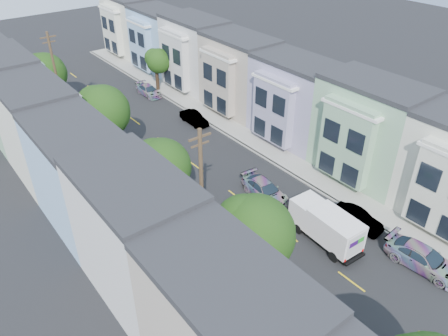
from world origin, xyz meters
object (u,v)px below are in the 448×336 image
at_px(fedex_truck, 326,225).
at_px(tree_d, 102,112).
at_px(tree_c, 161,168).
at_px(lead_sedan, 265,190).
at_px(tree_b, 253,235).
at_px(parked_right_d, 149,91).
at_px(parked_left_b, 326,335).
at_px(utility_pole_near, 202,197).
at_px(parked_left_d, 158,186).
at_px(parked_left_c, 241,259).
at_px(tree_e, 45,74).
at_px(utility_pole_far, 57,80).
at_px(tree_far_r, 158,61).
at_px(parked_right_b, 357,219).
at_px(parked_right_c, 194,118).
at_px(parked_right_a, 423,258).

bearing_deg(fedex_truck, tree_d, 115.76).
height_order(tree_c, lead_sedan, tree_c).
relative_size(tree_b, parked_right_d, 1.89).
xyz_separation_m(tree_b, parked_right_d, (11.20, 32.44, -4.82)).
height_order(tree_b, lead_sedan, tree_b).
distance_m(tree_b, parked_left_b, 7.04).
xyz_separation_m(utility_pole_near, lead_sedan, (8.14, 2.54, -4.44)).
bearing_deg(parked_left_d, lead_sedan, -47.68).
bearing_deg(parked_left_c, parked_left_b, -84.49).
distance_m(tree_e, fedex_truck, 35.47).
xyz_separation_m(tree_d, utility_pole_far, (0.00, 11.11, -0.45)).
bearing_deg(tree_far_r, tree_d, -135.06).
bearing_deg(parked_right_b, utility_pole_far, 104.56).
bearing_deg(parked_left_b, parked_right_c, 69.93).
xyz_separation_m(parked_right_b, parked_right_d, (0.00, 31.95, -0.04)).
bearing_deg(tree_b, parked_left_c, 61.97).
xyz_separation_m(tree_b, fedex_truck, (7.92, 0.86, -3.93)).
height_order(parked_left_b, parked_right_b, parked_right_b).
relative_size(tree_d, parked_left_d, 2.10).
bearing_deg(tree_e, parked_right_c, -48.90).
xyz_separation_m(tree_c, fedex_truck, (7.92, -9.36, -3.28)).
relative_size(parked_left_c, parked_right_d, 1.21).
relative_size(utility_pole_far, parked_right_d, 2.42).
height_order(utility_pole_far, parked_left_d, utility_pole_far).
height_order(tree_c, fedex_truck, tree_c).
bearing_deg(parked_left_d, parked_right_d, 56.98).
distance_m(tree_c, parked_right_b, 15.40).
xyz_separation_m(tree_d, tree_e, (0.00, 15.38, -1.11)).
bearing_deg(parked_left_d, tree_d, 97.27).
relative_size(tree_far_r, parked_left_c, 1.08).
bearing_deg(parked_right_a, parked_left_c, 137.31).
bearing_deg(lead_sedan, tree_d, 127.92).
bearing_deg(parked_right_d, parked_right_a, -90.81).
distance_m(utility_pole_far, lead_sedan, 25.22).
bearing_deg(parked_right_a, parked_right_c, 85.34).
height_order(utility_pole_far, parked_right_c, utility_pole_far).
relative_size(tree_e, parked_right_c, 1.77).
distance_m(fedex_truck, parked_right_b, 3.41).
bearing_deg(tree_c, parked_right_a, -53.71).
xyz_separation_m(tree_e, parked_right_a, (11.20, -40.34, -3.74)).
height_order(utility_pole_near, parked_left_d, utility_pole_near).
height_order(tree_e, utility_pole_near, utility_pole_near).
bearing_deg(utility_pole_near, parked_left_b, -82.02).
relative_size(utility_pole_near, parked_left_b, 2.62).
relative_size(tree_d, utility_pole_far, 0.80).
relative_size(tree_b, parked_left_b, 2.05).
height_order(parked_left_b, parked_left_c, parked_left_c).
bearing_deg(utility_pole_near, parked_right_c, 57.28).
height_order(tree_d, utility_pole_near, utility_pole_near).
bearing_deg(tree_d, lead_sedan, -56.61).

